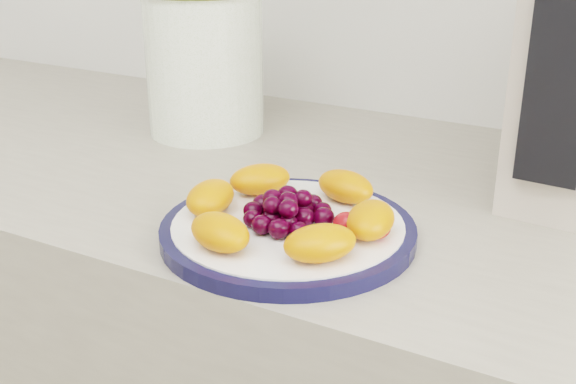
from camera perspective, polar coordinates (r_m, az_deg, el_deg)
The scene contains 5 objects.
plate_rim at distance 0.72m, azimuth -0.00°, elevation -3.12°, with size 0.26×0.26×0.01m, color #0F1133.
plate_face at distance 0.72m, azimuth -0.00°, elevation -3.05°, with size 0.23×0.23×0.02m, color white.
canister at distance 1.04m, azimuth -6.60°, elevation 9.97°, with size 0.16×0.16×0.20m, color #4C721D.
appliance_panel at distance 0.74m, azimuth 21.06°, elevation 10.58°, with size 0.06×0.02×0.27m, color black.
fruit_plate at distance 0.71m, azimuth 0.18°, elevation -1.36°, with size 0.22×0.22×0.03m.
Camera 1 is at (0.31, 0.46, 1.22)m, focal length 45.00 mm.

